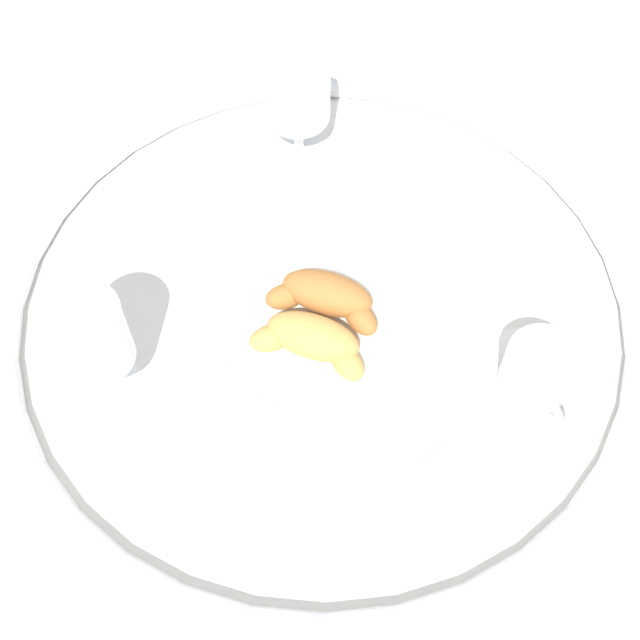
{
  "coord_description": "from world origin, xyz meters",
  "views": [
    {
      "loc": [
        -0.19,
        0.47,
        0.81
      ],
      "look_at": [
        -0.01,
        0.03,
        0.03
      ],
      "focal_mm": 48.73,
      "sensor_mm": 36.0,
      "label": 1
    }
  ],
  "objects_px": {
    "coffee_cup_near": "(538,376)",
    "pastry_plate": "(320,330)",
    "sugar_packet": "(445,474)",
    "juice_glass_left": "(90,338)",
    "juice_glass_right": "(298,96)",
    "croissant_small": "(312,340)",
    "croissant_large": "(326,297)"
  },
  "relations": [
    {
      "from": "pastry_plate",
      "to": "croissant_large",
      "type": "bearing_deg",
      "value": -82.94
    },
    {
      "from": "coffee_cup_near",
      "to": "juice_glass_right",
      "type": "distance_m",
      "value": 0.42
    },
    {
      "from": "juice_glass_left",
      "to": "juice_glass_right",
      "type": "bearing_deg",
      "value": -98.4
    },
    {
      "from": "juice_glass_right",
      "to": "sugar_packet",
      "type": "relative_size",
      "value": 2.8
    },
    {
      "from": "juice_glass_left",
      "to": "sugar_packet",
      "type": "height_order",
      "value": "juice_glass_left"
    },
    {
      "from": "sugar_packet",
      "to": "pastry_plate",
      "type": "bearing_deg",
      "value": 4.23
    },
    {
      "from": "pastry_plate",
      "to": "sugar_packet",
      "type": "height_order",
      "value": "pastry_plate"
    },
    {
      "from": "coffee_cup_near",
      "to": "pastry_plate",
      "type": "bearing_deg",
      "value": 6.02
    },
    {
      "from": "croissant_large",
      "to": "juice_glass_left",
      "type": "xyz_separation_m",
      "value": [
        0.18,
        0.16,
        0.06
      ]
    },
    {
      "from": "pastry_plate",
      "to": "sugar_packet",
      "type": "relative_size",
      "value": 4.54
    },
    {
      "from": "coffee_cup_near",
      "to": "juice_glass_left",
      "type": "bearing_deg",
      "value": 21.67
    },
    {
      "from": "croissant_large",
      "to": "sugar_packet",
      "type": "relative_size",
      "value": 2.74
    },
    {
      "from": "pastry_plate",
      "to": "croissant_large",
      "type": "xyz_separation_m",
      "value": [
        0.0,
        -0.02,
        0.03
      ]
    },
    {
      "from": "pastry_plate",
      "to": "juice_glass_right",
      "type": "distance_m",
      "value": 0.28
    },
    {
      "from": "croissant_large",
      "to": "croissant_small",
      "type": "distance_m",
      "value": 0.05
    },
    {
      "from": "coffee_cup_near",
      "to": "juice_glass_right",
      "type": "xyz_separation_m",
      "value": [
        0.36,
        -0.21,
        0.07
      ]
    },
    {
      "from": "croissant_small",
      "to": "coffee_cup_near",
      "type": "distance_m",
      "value": 0.23
    },
    {
      "from": "croissant_small",
      "to": "juice_glass_right",
      "type": "distance_m",
      "value": 0.3
    },
    {
      "from": "croissant_small",
      "to": "sugar_packet",
      "type": "relative_size",
      "value": 2.74
    },
    {
      "from": "juice_glass_right",
      "to": "juice_glass_left",
      "type": "bearing_deg",
      "value": 81.6
    },
    {
      "from": "coffee_cup_near",
      "to": "juice_glass_right",
      "type": "bearing_deg",
      "value": -30.92
    },
    {
      "from": "coffee_cup_near",
      "to": "sugar_packet",
      "type": "relative_size",
      "value": 2.72
    },
    {
      "from": "croissant_small",
      "to": "coffee_cup_near",
      "type": "bearing_deg",
      "value": -166.44
    },
    {
      "from": "pastry_plate",
      "to": "juice_glass_left",
      "type": "height_order",
      "value": "juice_glass_left"
    },
    {
      "from": "pastry_plate",
      "to": "juice_glass_left",
      "type": "bearing_deg",
      "value": 37.59
    },
    {
      "from": "juice_glass_right",
      "to": "pastry_plate",
      "type": "bearing_deg",
      "value": 117.81
    },
    {
      "from": "juice_glass_left",
      "to": "pastry_plate",
      "type": "bearing_deg",
      "value": -142.41
    },
    {
      "from": "juice_glass_right",
      "to": "sugar_packet",
      "type": "distance_m",
      "value": 0.46
    },
    {
      "from": "juice_glass_right",
      "to": "coffee_cup_near",
      "type": "bearing_deg",
      "value": 149.08
    },
    {
      "from": "pastry_plate",
      "to": "croissant_small",
      "type": "bearing_deg",
      "value": 96.14
    },
    {
      "from": "juice_glass_left",
      "to": "juice_glass_right",
      "type": "distance_m",
      "value": 0.38
    },
    {
      "from": "croissant_large",
      "to": "croissant_small",
      "type": "bearing_deg",
      "value": 96.55
    }
  ]
}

